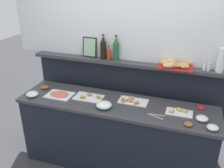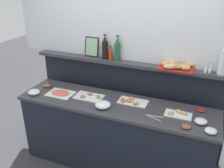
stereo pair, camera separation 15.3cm
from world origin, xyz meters
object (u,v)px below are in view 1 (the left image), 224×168
object	(u,v)px
condiment_bowl_cream	(201,107)
wine_bottle_green	(116,49)
pepper_shaker	(208,67)
framed_picture	(90,47)
sandwich_platter_side	(89,97)
wine_bottle_dark	(103,48)
sandwich_platter_rear	(132,101)
glass_bowl_extra	(213,128)
hot_sauce_bottle	(109,53)
condiment_bowl_dark	(45,87)
glass_bowl_small	(104,105)
glass_bowl_medium	(32,94)
salt_shaker	(204,67)
glass_bowl_large	(202,119)
condiment_bowl_teal	(188,124)
bread_basket	(176,64)
serving_tongs	(155,116)
water_carafe	(221,60)
sandwich_platter_front	(179,112)
cold_cuts_platter	(59,95)

from	to	relation	value
condiment_bowl_cream	wine_bottle_green	world-z (taller)	wine_bottle_green
pepper_shaker	framed_picture	world-z (taller)	framed_picture
sandwich_platter_side	wine_bottle_dark	bearing A→B (deg)	83.27
sandwich_platter_rear	glass_bowl_extra	distance (m)	0.93
condiment_bowl_cream	hot_sauce_bottle	world-z (taller)	hot_sauce_bottle
condiment_bowl_dark	glass_bowl_small	bearing A→B (deg)	-13.91
sandwich_platter_side	wine_bottle_dark	distance (m)	0.65
glass_bowl_medium	salt_shaker	bearing A→B (deg)	16.17
pepper_shaker	wine_bottle_dark	bearing A→B (deg)	179.31
glass_bowl_large	hot_sauce_bottle	size ratio (longest dim) A/B	0.72
glass_bowl_large	glass_bowl_medium	distance (m)	1.99
sandwich_platter_rear	glass_bowl_extra	bearing A→B (deg)	-18.28
condiment_bowl_teal	framed_picture	world-z (taller)	framed_picture
sandwich_platter_side	bread_basket	size ratio (longest dim) A/B	0.82
wine_bottle_dark	framed_picture	bearing A→B (deg)	173.33
condiment_bowl_dark	condiment_bowl_teal	bearing A→B (deg)	-8.80
glass_bowl_large	pepper_shaker	bearing A→B (deg)	88.96
condiment_bowl_dark	serving_tongs	xyz separation A→B (m)	(1.50, -0.22, -0.01)
water_carafe	condiment_bowl_cream	bearing A→B (deg)	-123.09
sandwich_platter_front	condiment_bowl_dark	bearing A→B (deg)	177.67
condiment_bowl_cream	serving_tongs	xyz separation A→B (m)	(-0.46, -0.32, -0.01)
glass_bowl_extra	glass_bowl_small	bearing A→B (deg)	177.26
sandwich_platter_rear	cold_cuts_platter	world-z (taller)	sandwich_platter_rear
hot_sauce_bottle	bread_basket	world-z (taller)	hot_sauce_bottle
glass_bowl_small	water_carafe	world-z (taller)	water_carafe
sandwich_platter_rear	water_carafe	world-z (taller)	water_carafe
serving_tongs	framed_picture	world-z (taller)	framed_picture
sandwich_platter_front	serving_tongs	size ratio (longest dim) A/B	1.53
glass_bowl_medium	condiment_bowl_cream	xyz separation A→B (m)	(1.97, 0.35, -0.01)
condiment_bowl_teal	pepper_shaker	bearing A→B (deg)	77.40
sandwich_platter_rear	cold_cuts_platter	bearing A→B (deg)	-171.80
glass_bowl_extra	salt_shaker	bearing A→B (deg)	102.67
sandwich_platter_side	salt_shaker	xyz separation A→B (m)	(1.27, 0.38, 0.42)
condiment_bowl_dark	water_carafe	distance (m)	2.18
glass_bowl_medium	wine_bottle_dark	xyz separation A→B (m)	(0.72, 0.58, 0.50)
sandwich_platter_rear	glass_bowl_large	bearing A→B (deg)	-11.40
salt_shaker	pepper_shaker	xyz separation A→B (m)	(0.04, 0.00, 0.00)
cold_cuts_platter	glass_bowl_small	bearing A→B (deg)	-9.74
cold_cuts_platter	condiment_bowl_dark	size ratio (longest dim) A/B	3.08
wine_bottle_dark	bread_basket	world-z (taller)	wine_bottle_dark
glass_bowl_medium	framed_picture	world-z (taller)	framed_picture
wine_bottle_dark	glass_bowl_small	bearing A→B (deg)	-69.29
glass_bowl_extra	condiment_bowl_dark	world-z (taller)	glass_bowl_extra
hot_sauce_bottle	pepper_shaker	size ratio (longest dim) A/B	2.02
sandwich_platter_side	sandwich_platter_front	xyz separation A→B (m)	(1.07, -0.01, 0.00)
glass_bowl_large	glass_bowl_extra	xyz separation A→B (m)	(0.10, -0.13, -0.00)
sandwich_platter_front	glass_bowl_medium	world-z (taller)	glass_bowl_medium
sandwich_platter_front	salt_shaker	size ratio (longest dim) A/B	3.28
cold_cuts_platter	sandwich_platter_side	bearing A→B (deg)	8.95
sandwich_platter_rear	pepper_shaker	bearing A→B (deg)	21.20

